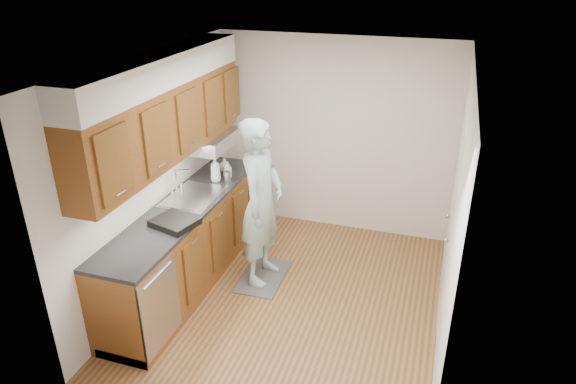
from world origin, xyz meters
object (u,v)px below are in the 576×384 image
object	(u,v)px
soap_bottle_a	(215,169)
steel_can	(228,177)
soap_bottle_c	(225,165)
soap_bottle_b	(227,169)
person	(261,192)
dish_rack	(175,222)

from	to	relation	value
soap_bottle_a	steel_can	xyz separation A→B (m)	(0.14, 0.02, -0.08)
soap_bottle_a	soap_bottle_c	distance (m)	0.32
soap_bottle_b	soap_bottle_c	bearing A→B (deg)	123.80
person	soap_bottle_a	world-z (taller)	person
soap_bottle_c	dish_rack	distance (m)	1.42
soap_bottle_b	soap_bottle_c	distance (m)	0.18
person	dish_rack	xyz separation A→B (m)	(-0.64, -0.72, -0.10)
soap_bottle_b	steel_can	size ratio (longest dim) A/B	1.42
soap_bottle_c	steel_can	size ratio (longest dim) A/B	1.28
steel_can	soap_bottle_a	bearing A→B (deg)	-173.37
soap_bottle_a	soap_bottle_b	bearing A→B (deg)	67.71
steel_can	soap_bottle_c	bearing A→B (deg)	119.72
steel_can	dish_rack	world-z (taller)	steel_can
soap_bottle_a	soap_bottle_c	bearing A→B (deg)	95.09
soap_bottle_c	dish_rack	size ratio (longest dim) A/B	0.42
soap_bottle_a	soap_bottle_b	world-z (taller)	soap_bottle_a
person	soap_bottle_b	size ratio (longest dim) A/B	11.06
person	dish_rack	bearing A→B (deg)	140.72
person	steel_can	xyz separation A→B (m)	(-0.57, 0.40, -0.06)
person	dish_rack	size ratio (longest dim) A/B	5.17
soap_bottle_c	person	bearing A→B (deg)	-43.34
soap_bottle_b	dish_rack	size ratio (longest dim) A/B	0.47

